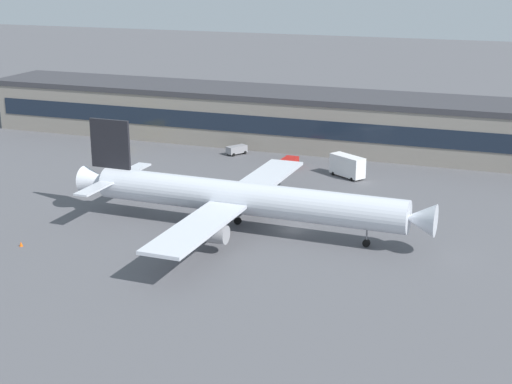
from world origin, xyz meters
TOP-DOWN VIEW (x-y plane):
  - ground_plane at (0.00, 0.00)m, footprint 600.00×600.00m
  - terminal_building at (0.00, 53.58)m, footprint 180.19×18.26m
  - airliner at (-7.42, -2.67)m, footprint 56.79×48.76m
  - follow_me_car at (-25.34, 40.54)m, footprint 3.90×4.75m
  - catering_truck at (0.61, 31.67)m, footprint 7.47×6.06m
  - pushback_tractor at (-11.82, 34.91)m, footprint 2.78×4.89m
  - crew_van at (-51.66, 35.26)m, footprint 3.54×5.60m
  - traffic_cone_0 at (-34.62, -20.01)m, footprint 0.54×0.54m

SIDE VIEW (x-z plane):
  - ground_plane at x=0.00m, z-range 0.00..0.00m
  - traffic_cone_0 at x=-34.62m, z-range 0.00..0.68m
  - pushback_tractor at x=-11.82m, z-range 0.17..1.92m
  - follow_me_car at x=-25.34m, z-range 0.17..2.02m
  - crew_van at x=-51.66m, z-range 0.18..2.73m
  - catering_truck at x=0.61m, z-range 0.22..4.37m
  - airliner at x=-7.42m, z-range -2.61..12.84m
  - terminal_building at x=0.00m, z-range 0.02..11.77m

